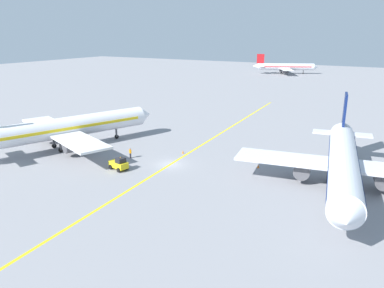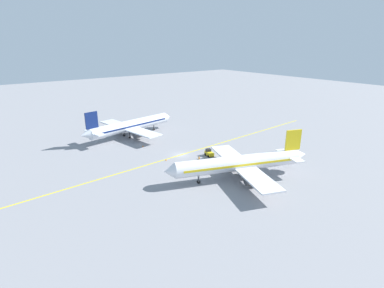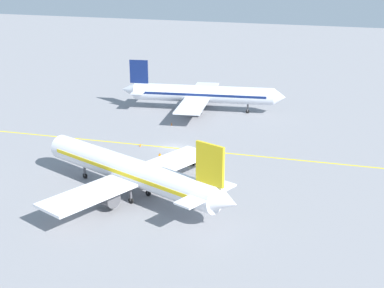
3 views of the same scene
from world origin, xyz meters
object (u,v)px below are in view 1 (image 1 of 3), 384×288
airplane_adjacent_stand (343,162)px  traffic_cone_near_nose (258,166)px  ground_crew_worker (130,153)px  airplane_at_gate (64,128)px  baggage_tug_white (119,164)px  airplane_distant_taxiing (285,67)px  traffic_cone_mid_apron (183,152)px

airplane_adjacent_stand → traffic_cone_near_nose: bearing=170.9°
ground_crew_worker → traffic_cone_near_nose: bearing=16.8°
airplane_at_gate → airplane_adjacent_stand: same height
airplane_at_gate → airplane_adjacent_stand: size_ratio=0.97×
baggage_tug_white → ground_crew_worker: baggage_tug_white is taller
traffic_cone_near_nose → airplane_at_gate: bearing=-167.2°
airplane_distant_taxiing → traffic_cone_mid_apron: (22.08, -133.78, -3.06)m
airplane_distant_taxiing → baggage_tug_white: bearing=-83.0°
baggage_tug_white → traffic_cone_mid_apron: baggage_tug_white is taller
airplane_adjacent_stand → ground_crew_worker: airplane_adjacent_stand is taller
airplane_at_gate → baggage_tug_white: 15.92m
airplane_adjacent_stand → baggage_tug_white: bearing=-163.0°
baggage_tug_white → ground_crew_worker: bearing=111.0°
airplane_adjacent_stand → baggage_tug_white: size_ratio=10.93×
airplane_adjacent_stand → airplane_distant_taxiing: airplane_adjacent_stand is taller
baggage_tug_white → airplane_distant_taxiing: bearing=97.0°
traffic_cone_near_nose → traffic_cone_mid_apron: same height
baggage_tug_white → traffic_cone_mid_apron: (4.25, 11.49, -0.63)m
ground_crew_worker → airplane_at_gate: bearing=-173.5°
airplane_distant_taxiing → baggage_tug_white: size_ratio=9.19×
traffic_cone_near_nose → baggage_tug_white: bearing=-148.2°
airplane_distant_taxiing → traffic_cone_near_nose: size_ratio=54.15×
airplane_at_gate → airplane_distant_taxiing: airplane_at_gate is taller
airplane_at_gate → ground_crew_worker: airplane_at_gate is taller
airplane_at_gate → airplane_distant_taxiing: bearing=91.0°
traffic_cone_near_nose → airplane_adjacent_stand: bearing=-9.1°
airplane_adjacent_stand → airplane_distant_taxiing: 144.25m
baggage_tug_white → traffic_cone_near_nose: bearing=31.8°
airplane_adjacent_stand → traffic_cone_mid_apron: bearing=174.9°
airplane_adjacent_stand → airplane_distant_taxiing: bearing=109.4°
traffic_cone_near_nose → airplane_distant_taxiing: bearing=104.9°
traffic_cone_mid_apron → airplane_adjacent_stand: bearing=-5.1°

